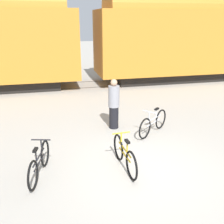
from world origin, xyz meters
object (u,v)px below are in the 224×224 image
bicycle_yellow (125,155)px  freight_train (87,33)px  bicycle_black (39,163)px  bicycle_silver (153,123)px  person_in_grey (114,104)px

bicycle_yellow → freight_train: bearing=87.2°
freight_train → bicycle_yellow: (-0.44, -8.99, -2.46)m
freight_train → bicycle_yellow: 9.33m
bicycle_black → freight_train: bearing=74.4°
bicycle_silver → bicycle_yellow: bicycle_yellow is taller
freight_train → bicycle_yellow: freight_train is taller
bicycle_silver → bicycle_black: bicycle_silver is taller
bicycle_black → bicycle_yellow: bearing=-3.8°
freight_train → bicycle_silver: freight_train is taller
bicycle_yellow → bicycle_black: (-2.03, 0.14, -0.01)m
freight_train → person_in_grey: 6.72m
freight_train → bicycle_black: (-2.47, -8.85, -2.48)m
freight_train → bicycle_silver: 7.64m
bicycle_yellow → person_in_grey: size_ratio=0.98×
bicycle_silver → bicycle_yellow: (-1.48, -1.84, 0.01)m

